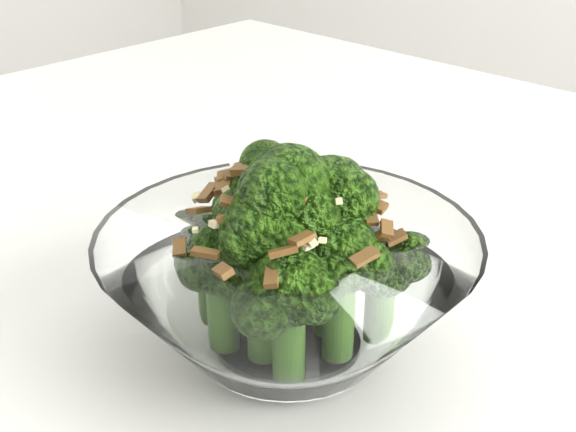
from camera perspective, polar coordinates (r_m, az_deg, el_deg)
The scene contains 2 objects.
table at distance 0.59m, azimuth 9.93°, elevation -8.48°, with size 1.31×0.97×0.75m.
broccoli_dish at distance 0.42m, azimuth -0.09°, elevation -4.36°, with size 0.20×0.20×0.12m.
Camera 1 is at (0.33, -0.52, 1.01)m, focal length 50.00 mm.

